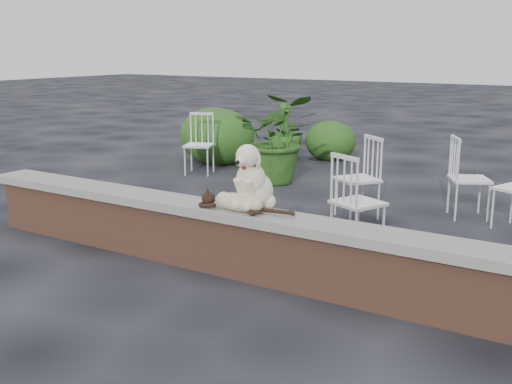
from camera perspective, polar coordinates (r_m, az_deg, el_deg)
The scene contains 12 objects.
ground at distance 5.37m, azimuth -1.05°, elevation -7.72°, with size 60.00×60.00×0.00m, color black.
brick_wall at distance 5.29m, azimuth -1.07°, elevation -5.19°, with size 6.00×0.30×0.50m, color brown.
capstone at distance 5.20m, azimuth -1.08°, elevation -2.16°, with size 6.20×0.40×0.08m, color slate.
dog at distance 5.19m, azimuth -0.07°, elevation 1.57°, with size 0.38×0.50×0.58m, color beige, non-canonical shape.
cat at distance 5.16m, azimuth -1.71°, elevation -0.84°, with size 1.03×0.25×0.17m, color #C3B28B, non-canonical shape.
chair_a at distance 9.54m, azimuth -5.33°, elevation 4.47°, with size 0.56×0.56×0.94m, color white, non-canonical shape.
chair_e at distance 7.45m, azimuth 19.27°, elevation 1.27°, with size 0.56×0.56×0.94m, color white, non-canonical shape.
chair_b at distance 7.12m, azimuth 9.43°, elevation 1.32°, with size 0.56×0.56×0.94m, color white, non-canonical shape.
chair_c at distance 6.04m, azimuth 9.48°, elevation -0.83°, with size 0.56×0.56×0.94m, color white, non-canonical shape.
potted_plant_a at distance 8.87m, azimuth 2.07°, elevation 5.03°, with size 1.17×1.02×1.30m, color #1F4614.
potted_plant_b at distance 10.80m, azimuth 2.76°, elevation 5.86°, with size 0.59×0.59×1.06m, color #1F4614.
shrubbery at distance 10.59m, azimuth -1.92°, elevation 5.11°, with size 2.73×2.32×0.98m.
Camera 1 is at (2.74, -4.20, 1.93)m, focal length 42.97 mm.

